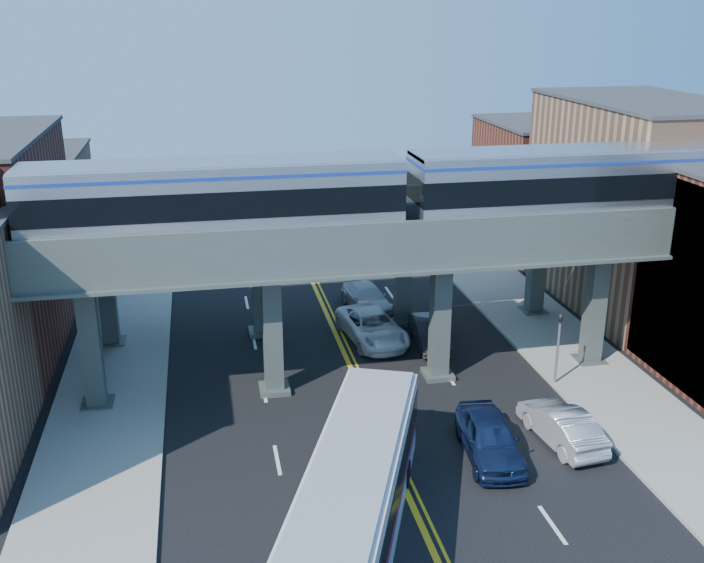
{
  "coord_description": "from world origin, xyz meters",
  "views": [
    {
      "loc": [
        -6.8,
        -25.21,
        17.07
      ],
      "look_at": [
        -0.2,
        8.4,
        5.07
      ],
      "focal_mm": 40.0,
      "sensor_mm": 36.0,
      "label": 1
    }
  ],
  "objects": [
    {
      "name": "ground",
      "position": [
        0.0,
        0.0,
        0.0
      ],
      "size": [
        120.0,
        120.0,
        0.0
      ],
      "primitive_type": "plane",
      "color": "black",
      "rests_on": "ground"
    },
    {
      "name": "car_lane_c",
      "position": [
        1.8,
        12.91,
        0.8
      ],
      "size": [
        3.4,
        6.06,
        1.6
      ],
      "primitive_type": "imported",
      "rotation": [
        0.0,
        0.0,
        0.13
      ],
      "color": "silver",
      "rests_on": "ground"
    },
    {
      "name": "transit_bus",
      "position": [
        -2.46,
        -3.61,
        1.7
      ],
      "size": [
        7.33,
        13.03,
        3.32
      ],
      "rotation": [
        0.0,
        0.0,
        1.2
      ],
      "color": "silver",
      "rests_on": "ground"
    },
    {
      "name": "building_west_c",
      "position": [
        -18.5,
        29.0,
        4.0
      ],
      "size": [
        8.0,
        10.0,
        8.0
      ],
      "primitive_type": "cube",
      "color": "#9D6E51",
      "rests_on": "ground"
    },
    {
      "name": "stop_sign",
      "position": [
        0.3,
        3.0,
        1.76
      ],
      "size": [
        0.76,
        0.09,
        2.63
      ],
      "color": "slate",
      "rests_on": "ground"
    },
    {
      "name": "transit_train",
      "position": [
        -6.24,
        8.0,
        9.37
      ],
      "size": [
        49.69,
        3.12,
        3.64
      ],
      "color": "black",
      "rests_on": "elevated_viaduct_near"
    },
    {
      "name": "car_lane_a",
      "position": [
        3.88,
        0.63,
        0.87
      ],
      "size": [
        2.58,
        5.28,
        1.73
      ],
      "primitive_type": "imported",
      "rotation": [
        0.0,
        0.0,
        -0.11
      ],
      "color": "#101C3C",
      "rests_on": "ground"
    },
    {
      "name": "car_lane_d",
      "position": [
        2.49,
        17.48,
        0.73
      ],
      "size": [
        2.72,
        5.26,
        1.46
      ],
      "primitive_type": "imported",
      "rotation": [
        0.0,
        0.0,
        0.14
      ],
      "color": "#ADAEB2",
      "rests_on": "ground"
    },
    {
      "name": "car_parked_curb",
      "position": [
        7.2,
        1.13,
        0.78
      ],
      "size": [
        2.17,
        4.88,
        1.56
      ],
      "primitive_type": "imported",
      "rotation": [
        0.0,
        0.0,
        3.26
      ],
      "color": "#A1A0A4",
      "rests_on": "ground"
    },
    {
      "name": "building_east_b",
      "position": [
        18.5,
        16.0,
        6.0
      ],
      "size": [
        8.0,
        14.0,
        12.0
      ],
      "primitive_type": "cube",
      "color": "#9D6E51",
      "rests_on": "ground"
    },
    {
      "name": "elevated_viaduct_near",
      "position": [
        0.0,
        8.0,
        6.47
      ],
      "size": [
        52.0,
        3.6,
        7.4
      ],
      "color": "#424D49",
      "rests_on": "ground"
    },
    {
      "name": "sidewalk_west",
      "position": [
        -11.5,
        10.0,
        0.08
      ],
      "size": [
        5.0,
        70.0,
        0.16
      ],
      "primitive_type": "cube",
      "color": "gray",
      "rests_on": "ground"
    },
    {
      "name": "traffic_signal",
      "position": [
        9.2,
        6.0,
        2.3
      ],
      "size": [
        0.15,
        0.18,
        4.1
      ],
      "color": "slate",
      "rests_on": "ground"
    },
    {
      "name": "sidewalk_east",
      "position": [
        11.5,
        10.0,
        0.08
      ],
      "size": [
        5.0,
        70.0,
        0.16
      ],
      "primitive_type": "cube",
      "color": "gray",
      "rests_on": "ground"
    },
    {
      "name": "building_east_c",
      "position": [
        18.5,
        29.0,
        4.5
      ],
      "size": [
        8.0,
        10.0,
        9.0
      ],
      "primitive_type": "cube",
      "color": "brown",
      "rests_on": "ground"
    },
    {
      "name": "mural_panel",
      "position": [
        14.55,
        4.0,
        4.75
      ],
      "size": [
        0.1,
        9.5,
        9.5
      ],
      "primitive_type": "cube",
      "color": "#2AACB9",
      "rests_on": "ground"
    },
    {
      "name": "car_lane_b",
      "position": [
        4.66,
        11.7,
        0.73
      ],
      "size": [
        1.85,
        4.51,
        1.45
      ],
      "primitive_type": "imported",
      "rotation": [
        0.0,
        0.0,
        -0.07
      ],
      "color": "#2A2A2C",
      "rests_on": "ground"
    },
    {
      "name": "elevated_viaduct_far",
      "position": [
        0.0,
        15.0,
        6.47
      ],
      "size": [
        52.0,
        3.6,
        7.4
      ],
      "color": "#424D49",
      "rests_on": "ground"
    }
  ]
}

